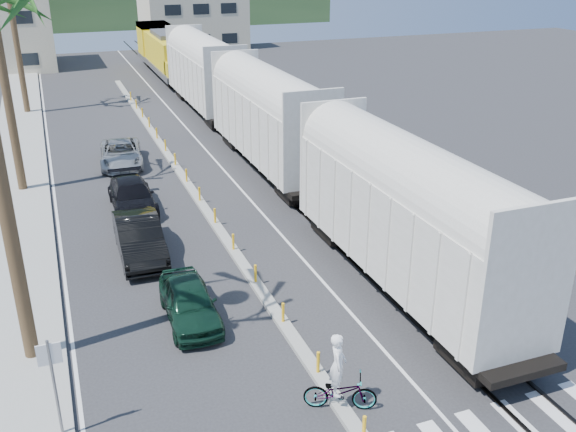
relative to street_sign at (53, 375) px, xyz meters
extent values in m
plane|color=#28282B|center=(7.30, -2.00, -1.97)|extent=(140.00, 140.00, 0.00)
cube|color=gray|center=(-1.20, 23.00, -1.90)|extent=(3.00, 90.00, 0.15)
cube|color=black|center=(11.58, 26.00, -1.94)|extent=(0.12, 100.00, 0.06)
cube|color=black|center=(13.02, 26.00, -1.94)|extent=(0.12, 100.00, 0.06)
cube|color=gray|center=(7.30, 18.00, -1.90)|extent=(0.45, 60.00, 0.15)
cylinder|color=yellow|center=(7.30, -3.00, -1.47)|extent=(0.10, 0.10, 0.70)
cylinder|color=yellow|center=(7.30, 0.00, -1.47)|extent=(0.10, 0.10, 0.70)
cylinder|color=yellow|center=(7.30, 3.00, -1.47)|extent=(0.10, 0.10, 0.70)
cylinder|color=yellow|center=(7.30, 6.00, -1.47)|extent=(0.10, 0.10, 0.70)
cylinder|color=yellow|center=(7.30, 9.00, -1.47)|extent=(0.10, 0.10, 0.70)
cylinder|color=yellow|center=(7.30, 12.00, -1.47)|extent=(0.10, 0.10, 0.70)
cylinder|color=yellow|center=(7.30, 15.00, -1.47)|extent=(0.10, 0.10, 0.70)
cylinder|color=yellow|center=(7.30, 18.00, -1.47)|extent=(0.10, 0.10, 0.70)
cylinder|color=yellow|center=(7.30, 21.00, -1.47)|extent=(0.10, 0.10, 0.70)
cylinder|color=yellow|center=(7.30, 24.00, -1.47)|extent=(0.10, 0.10, 0.70)
cylinder|color=yellow|center=(7.30, 27.00, -1.47)|extent=(0.10, 0.10, 0.70)
cylinder|color=yellow|center=(7.30, 30.00, -1.47)|extent=(0.10, 0.10, 0.70)
cylinder|color=yellow|center=(7.30, 33.00, -1.47)|extent=(0.10, 0.10, 0.70)
cylinder|color=yellow|center=(7.30, 36.00, -1.47)|extent=(0.10, 0.10, 0.70)
cylinder|color=yellow|center=(7.30, 39.00, -1.47)|extent=(0.10, 0.10, 0.70)
cube|color=silver|center=(0.50, 23.00, -1.97)|extent=(0.12, 90.00, 0.01)
cube|color=silver|center=(9.80, 23.00, -1.97)|extent=(0.12, 90.00, 0.01)
cube|color=beige|center=(12.30, 3.77, 0.73)|extent=(3.00, 12.88, 3.40)
cylinder|color=beige|center=(12.30, 3.77, 2.43)|extent=(2.90, 12.58, 2.90)
cube|color=black|center=(12.30, 3.77, -1.47)|extent=(2.60, 12.88, 1.00)
cube|color=beige|center=(12.30, 18.77, 0.73)|extent=(3.00, 12.88, 3.40)
cylinder|color=beige|center=(12.30, 18.77, 2.43)|extent=(2.90, 12.58, 2.90)
cube|color=black|center=(12.30, 18.77, -1.47)|extent=(2.60, 12.88, 1.00)
cube|color=beige|center=(12.30, 33.77, 0.73)|extent=(3.00, 12.88, 3.40)
cylinder|color=beige|center=(12.30, 33.77, 2.43)|extent=(2.90, 12.58, 2.90)
cube|color=black|center=(12.30, 33.77, -1.47)|extent=(2.60, 12.88, 1.00)
cube|color=#4C4C4F|center=(12.30, 49.77, -0.92)|extent=(3.00, 17.00, 0.50)
cube|color=gold|center=(12.30, 48.77, 0.63)|extent=(2.70, 12.24, 2.60)
cube|color=gold|center=(12.30, 55.55, 0.93)|extent=(3.00, 3.74, 3.20)
cube|color=black|center=(12.30, 49.77, -1.52)|extent=(2.60, 13.60, 0.90)
cylinder|color=brown|center=(-0.70, 4.00, 3.53)|extent=(0.44, 0.44, 11.00)
cylinder|color=brown|center=(-1.00, 20.00, 3.03)|extent=(0.44, 0.44, 10.00)
cylinder|color=brown|center=(-0.70, 38.00, 4.03)|extent=(0.44, 0.44, 12.00)
cylinder|color=slate|center=(0.00, 0.00, -0.47)|extent=(0.08, 0.08, 3.00)
cube|color=silver|center=(0.00, 0.00, 0.63)|extent=(0.60, 0.04, 0.60)
cube|color=#B8AF92|center=(19.30, 68.00, 1.53)|extent=(12.00, 10.00, 7.00)
imported|color=black|center=(4.42, 4.46, -1.26)|extent=(1.84, 4.24, 1.42)
imported|color=black|center=(3.60, 10.06, -1.14)|extent=(1.94, 5.09, 1.65)
imported|color=black|center=(4.04, 15.32, -1.25)|extent=(2.06, 4.96, 1.44)
imported|color=#9FA2A4|center=(4.44, 22.57, -1.27)|extent=(3.33, 5.54, 1.41)
imported|color=#9EA0A5|center=(7.31, -1.53, -1.43)|extent=(2.26, 2.58, 1.07)
imported|color=white|center=(7.21, -1.53, -0.49)|extent=(1.02, 0.96, 1.87)
camera|label=1|loc=(0.82, -14.53, 9.98)|focal=40.00mm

